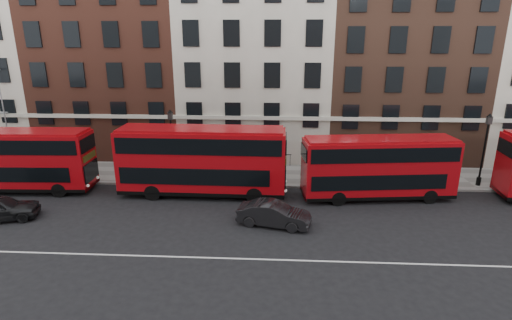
# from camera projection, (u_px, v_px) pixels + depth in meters

# --- Properties ---
(ground) EXTENTS (120.00, 120.00, 0.00)m
(ground) POSITION_uv_depth(u_px,v_px,m) (237.00, 239.00, 21.79)
(ground) COLOR black
(ground) RESTS_ON ground
(pavement) EXTENTS (80.00, 5.00, 0.15)m
(pavement) POSITION_uv_depth(u_px,v_px,m) (250.00, 174.00, 31.78)
(pavement) COLOR slate
(pavement) RESTS_ON ground
(kerb) EXTENTS (80.00, 0.30, 0.16)m
(kerb) POSITION_uv_depth(u_px,v_px,m) (248.00, 186.00, 29.40)
(kerb) COLOR gray
(kerb) RESTS_ON ground
(road_centre_line) EXTENTS (70.00, 0.12, 0.01)m
(road_centre_line) POSITION_uv_depth(u_px,v_px,m) (233.00, 258.00, 19.88)
(road_centre_line) COLOR white
(road_centre_line) RESTS_ON ground
(building_terrace) EXTENTS (64.00, 11.95, 22.00)m
(building_terrace) POSITION_uv_depth(u_px,v_px,m) (252.00, 41.00, 35.83)
(building_terrace) COLOR #BEB4A4
(building_terrace) RESTS_ON ground
(bus_a) EXTENTS (10.63, 2.93, 4.43)m
(bus_a) POSITION_uv_depth(u_px,v_px,m) (15.00, 159.00, 27.96)
(bus_a) COLOR #B0090F
(bus_a) RESTS_ON ground
(bus_b) EXTENTS (11.40, 2.91, 4.77)m
(bus_b) POSITION_uv_depth(u_px,v_px,m) (202.00, 160.00, 27.21)
(bus_b) COLOR #B0090F
(bus_b) RESTS_ON ground
(bus_c) EXTENTS (10.31, 3.56, 4.25)m
(bus_c) POSITION_uv_depth(u_px,v_px,m) (378.00, 167.00, 26.65)
(bus_c) COLOR #B0090F
(bus_c) RESTS_ON ground
(car_front) EXTENTS (4.49, 2.39, 1.40)m
(car_front) POSITION_uv_depth(u_px,v_px,m) (274.00, 214.00, 23.21)
(car_front) COLOR black
(car_front) RESTS_ON ground
(lamp_post_left) EXTENTS (0.44, 0.44, 5.33)m
(lamp_post_left) POSITION_uv_depth(u_px,v_px,m) (172.00, 141.00, 29.95)
(lamp_post_left) COLOR black
(lamp_post_left) RESTS_ON pavement
(lamp_post_right) EXTENTS (0.44, 0.44, 5.33)m
(lamp_post_right) POSITION_uv_depth(u_px,v_px,m) (485.00, 147.00, 28.46)
(lamp_post_right) COLOR black
(lamp_post_right) RESTS_ON pavement
(iron_railings) EXTENTS (6.60, 0.06, 1.00)m
(iron_railings) POSITION_uv_depth(u_px,v_px,m) (252.00, 160.00, 33.71)
(iron_railings) COLOR black
(iron_railings) RESTS_ON pavement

